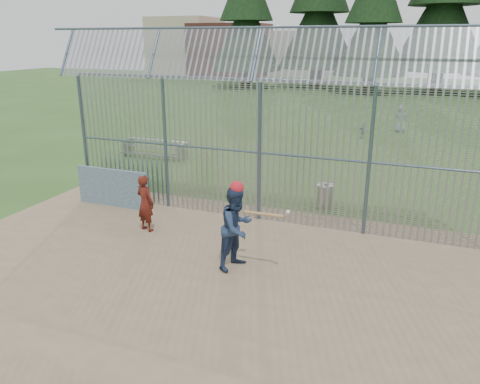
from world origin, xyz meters
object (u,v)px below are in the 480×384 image
at_px(onlooker, 145,203).
at_px(bleacher, 155,148).
at_px(batter, 237,228).
at_px(dugout_wall, 113,188).
at_px(trash_can, 325,196).

xyz_separation_m(onlooker, bleacher, (-4.17, 7.37, -0.39)).
bearing_deg(batter, bleacher, 59.98).
distance_m(dugout_wall, onlooker, 2.41).
height_order(trash_can, bleacher, trash_can).
bearing_deg(bleacher, dugout_wall, -70.35).
distance_m(dugout_wall, bleacher, 6.43).
relative_size(batter, trash_can, 2.35).
xyz_separation_m(batter, onlooker, (-3.11, 1.11, -0.18)).
distance_m(batter, bleacher, 11.20).
bearing_deg(dugout_wall, onlooker, -33.25).
xyz_separation_m(dugout_wall, trash_can, (6.21, 2.29, -0.24)).
height_order(onlooker, bleacher, onlooker).
bearing_deg(onlooker, trash_can, -123.72).
height_order(dugout_wall, trash_can, dugout_wall).
distance_m(dugout_wall, trash_can, 6.62).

